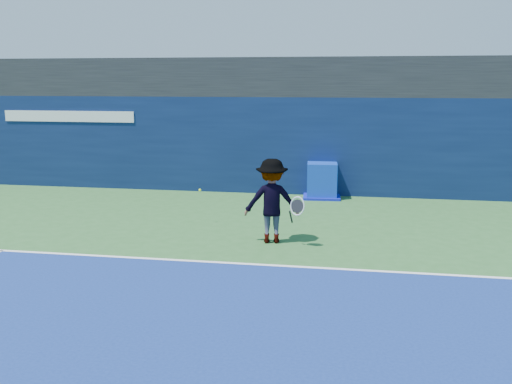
% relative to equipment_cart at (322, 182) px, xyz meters
% --- Properties ---
extents(ground, '(80.00, 80.00, 0.00)m').
position_rel_equipment_cart_xyz_m(ground, '(-1.30, -9.71, -0.49)').
color(ground, '#2D602B').
rests_on(ground, ground).
extents(baseline, '(24.00, 0.10, 0.01)m').
position_rel_equipment_cart_xyz_m(baseline, '(-1.30, -6.71, -0.48)').
color(baseline, white).
rests_on(baseline, ground).
extents(stadium_band, '(36.00, 3.00, 1.20)m').
position_rel_equipment_cart_xyz_m(stadium_band, '(-1.30, 1.79, 3.11)').
color(stadium_band, black).
rests_on(stadium_band, back_wall_assembly).
extents(back_wall_assembly, '(36.00, 1.03, 3.00)m').
position_rel_equipment_cart_xyz_m(back_wall_assembly, '(-1.30, 0.79, 1.01)').
color(back_wall_assembly, '#0B193E').
rests_on(back_wall_assembly, ground).
extents(equipment_cart, '(1.18, 1.18, 1.07)m').
position_rel_equipment_cart_xyz_m(equipment_cart, '(0.00, 0.00, 0.00)').
color(equipment_cart, '#0C2FA9').
rests_on(equipment_cart, ground).
extents(tennis_player, '(1.40, 0.86, 1.86)m').
position_rel_equipment_cart_xyz_m(tennis_player, '(-0.81, -5.08, 0.44)').
color(tennis_player, silver).
rests_on(tennis_player, ground).
extents(tennis_ball, '(0.06, 0.06, 0.06)m').
position_rel_equipment_cart_xyz_m(tennis_ball, '(-2.79, -3.75, 0.36)').
color(tennis_ball, '#C7F21A').
rests_on(tennis_ball, ground).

